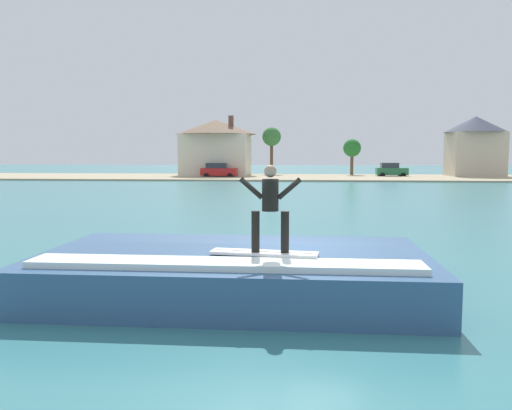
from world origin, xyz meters
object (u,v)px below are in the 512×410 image
wave_crest (234,272)px  house_with_chimney (216,145)px  surfboard (264,253)px  tree_short_bushy (352,149)px  house_gabled_white (475,144)px  surfer (270,204)px  car_near_shore (219,170)px  car_far_shore (391,170)px  tree_tall_bare (272,138)px

wave_crest → house_with_chimney: house_with_chimney is taller
surfboard → tree_short_bushy: (7.29, 61.18, 2.63)m
wave_crest → house_with_chimney: size_ratio=0.76×
house_gabled_white → wave_crest: bearing=-111.7°
surfer → house_with_chimney: (-10.80, 59.01, 2.14)m
house_with_chimney → car_near_shore: bearing=-77.4°
car_far_shore → house_with_chimney: house_with_chimney is taller
house_with_chimney → tree_short_bushy: 18.11m
house_with_chimney → surfer: bearing=-79.6°
surfer → tree_short_bushy: 61.67m
wave_crest → tree_tall_bare: (-2.89, 62.24, 4.74)m
house_with_chimney → surfboard: bearing=-79.7°
surfer → tree_short_bushy: bearing=83.3°
house_with_chimney → house_gabled_white: 33.23m
tree_tall_bare → house_gabled_white: bearing=-8.3°
house_with_chimney → tree_tall_bare: (7.09, 4.09, 1.06)m
car_far_shore → house_gabled_white: 11.23m
car_far_shore → tree_short_bushy: bearing=143.9°
car_near_shore → tree_tall_bare: size_ratio=0.67×
car_near_shore → house_gabled_white: (32.18, 4.95, 3.34)m
surfboard → car_near_shore: 55.13m
car_far_shore → tree_short_bushy: tree_short_bushy is taller
surfer → house_gabled_white: bearing=69.3°
wave_crest → tree_short_bushy: tree_short_bushy is taller
car_far_shore → surfer: bearing=-101.5°
house_gabled_white → car_near_shore: bearing=-171.3°
surfboard → house_gabled_white: 63.47m
car_far_shore → tree_tall_bare: 16.93m
surfboard → car_near_shore: size_ratio=0.48×
car_far_shore → tree_tall_bare: bearing=161.3°
wave_crest → surfer: size_ratio=4.78×
car_near_shore → tree_tall_bare: (6.05, 8.77, 4.28)m
tree_tall_bare → tree_short_bushy: bearing=-9.8°
car_near_shore → house_gabled_white: house_gabled_white is taller
tree_tall_bare → tree_short_bushy: (10.87, -1.87, -1.54)m
house_with_chimney → house_gabled_white: (33.23, 0.28, 0.12)m
surfboard → car_near_shore: car_near_shore is taller
car_near_shore → surfer: bearing=-79.8°
wave_crest → surfer: bearing=-46.7°
wave_crest → surfboard: size_ratio=3.77×
surfer → car_far_shore: 59.05m
wave_crest → surfboard: surfboard is taller
car_far_shore → house_gabled_white: (10.62, 1.45, 3.34)m
car_far_shore → house_gabled_white: size_ratio=0.50×
car_near_shore → car_far_shore: (21.56, 3.50, -0.00)m
surfboard → tree_tall_bare: bearing=93.3°
surfer → house_gabled_white: size_ratio=0.22×
house_with_chimney → tree_short_bushy: size_ratio=2.15×
house_with_chimney → wave_crest: bearing=-80.3°
surfer → house_with_chimney: 60.03m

